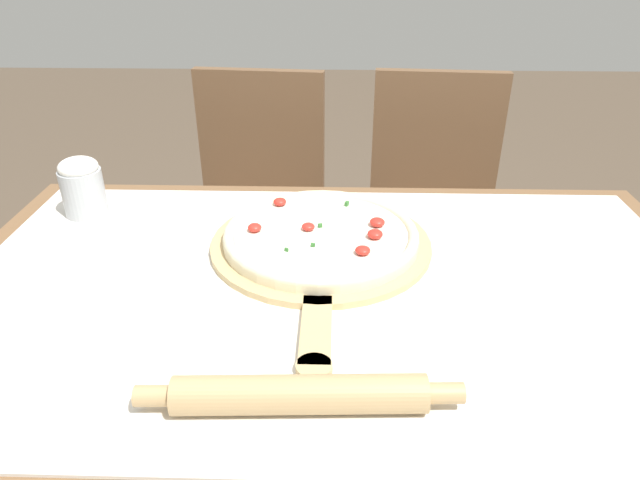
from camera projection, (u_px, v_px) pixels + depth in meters
name	position (u px, v px, depth m)	size (l,w,h in m)	color
dining_table	(332.00, 340.00, 0.99)	(1.32, 0.84, 0.73)	brown
towel_cloth	(333.00, 287.00, 0.94)	(1.24, 0.76, 0.00)	silver
pizza_peel	(320.00, 248.00, 1.04)	(0.41, 0.57, 0.01)	tan
pizza	(321.00, 235.00, 1.04)	(0.36, 0.36, 0.03)	beige
rolling_pin	(299.00, 394.00, 0.69)	(0.40, 0.06, 0.05)	tan
chair_left	(258.00, 203.00, 1.72)	(0.44, 0.44, 0.90)	brown
chair_right	(432.00, 205.00, 1.71)	(0.43, 0.43, 0.90)	brown
flour_cup	(82.00, 186.00, 1.15)	(0.08, 0.08, 0.12)	#B2B7BC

